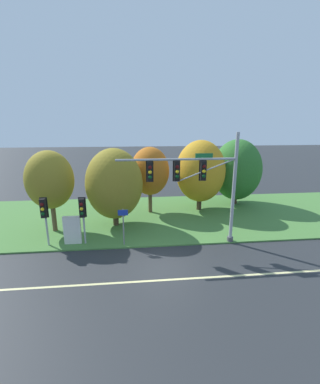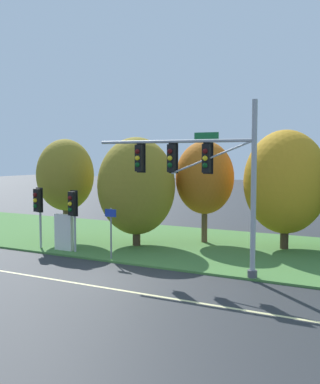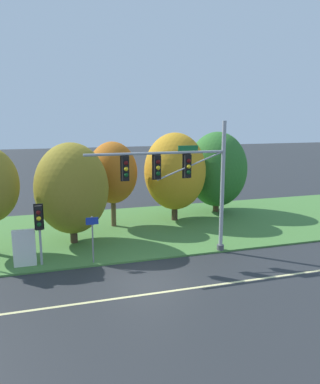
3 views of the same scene
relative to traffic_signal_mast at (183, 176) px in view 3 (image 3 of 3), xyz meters
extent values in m
plane|color=#282B2D|center=(-2.59, -2.70, -4.48)|extent=(160.00, 160.00, 0.00)
cube|color=beige|center=(-2.59, -3.90, -4.47)|extent=(36.00, 0.16, 0.01)
cube|color=#477A38|center=(-2.59, 5.55, -4.43)|extent=(48.00, 11.50, 0.10)
cylinder|color=#9EA0A5|center=(2.32, 0.01, -0.76)|extent=(0.22, 0.22, 7.23)
cylinder|color=#4C4C51|center=(2.32, 0.01, -4.23)|extent=(0.40, 0.40, 0.30)
cylinder|color=#9EA0A5|center=(-1.41, 0.01, 1.23)|extent=(7.48, 0.14, 0.14)
cylinder|color=#9EA0A5|center=(0.46, 0.01, 0.53)|extent=(3.77, 0.08, 1.47)
cube|color=black|center=(0.26, 0.01, 0.50)|extent=(0.34, 0.28, 1.22)
cube|color=black|center=(0.26, 0.17, 0.50)|extent=(0.46, 0.04, 1.34)
sphere|color=#4C0C0C|center=(0.26, -0.17, 0.80)|extent=(0.22, 0.22, 0.22)
sphere|color=yellow|center=(0.26, -0.17, 0.50)|extent=(0.22, 0.22, 0.22)
sphere|color=#0C4219|center=(0.26, -0.17, 0.20)|extent=(0.22, 0.22, 0.22)
cube|color=black|center=(-1.41, 0.01, 0.50)|extent=(0.34, 0.28, 1.22)
cube|color=black|center=(-1.41, 0.17, 0.50)|extent=(0.46, 0.04, 1.34)
sphere|color=#4C0C0C|center=(-1.41, -0.17, 0.80)|extent=(0.22, 0.22, 0.22)
sphere|color=yellow|center=(-1.41, -0.17, 0.50)|extent=(0.22, 0.22, 0.22)
sphere|color=#0C4219|center=(-1.41, -0.17, 0.20)|extent=(0.22, 0.22, 0.22)
cube|color=black|center=(-3.08, 0.01, 0.50)|extent=(0.34, 0.28, 1.22)
cube|color=black|center=(-3.08, 0.17, 0.50)|extent=(0.46, 0.04, 1.34)
sphere|color=#4C0C0C|center=(-3.08, -0.17, 0.80)|extent=(0.22, 0.22, 0.22)
sphere|color=yellow|center=(-3.08, -0.17, 0.50)|extent=(0.22, 0.22, 0.22)
sphere|color=#0C4219|center=(-3.08, -0.17, 0.20)|extent=(0.22, 0.22, 0.22)
cube|color=#196B33|center=(0.26, -0.04, 1.45)|extent=(1.10, 0.04, 0.28)
cylinder|color=#9EA0A5|center=(-7.39, 0.65, -2.83)|extent=(0.12, 0.12, 3.10)
cube|color=black|center=(-7.39, 0.45, -1.84)|extent=(0.34, 0.28, 1.22)
cube|color=black|center=(-7.39, 0.61, -1.84)|extent=(0.46, 0.04, 1.34)
sphere|color=#4C0C0C|center=(-7.39, 0.27, -1.54)|extent=(0.22, 0.22, 0.22)
sphere|color=yellow|center=(-7.39, 0.27, -1.84)|extent=(0.22, 0.22, 0.22)
sphere|color=#0C4219|center=(-7.39, 0.27, -2.14)|extent=(0.22, 0.22, 0.22)
cylinder|color=slate|center=(-4.82, 0.20, -3.14)|extent=(0.08, 0.08, 2.46)
cube|color=#193399|center=(-4.82, 0.17, -2.15)|extent=(0.64, 0.03, 0.37)
cylinder|color=#423021|center=(-5.56, 3.73, -3.31)|extent=(0.43, 0.43, 2.13)
ellipsoid|color=olive|center=(-5.56, 3.73, -1.06)|extent=(4.30, 4.30, 5.37)
cylinder|color=brown|center=(-2.67, 6.50, -2.97)|extent=(0.34, 0.34, 2.81)
ellipsoid|color=#B76019|center=(-2.67, 6.50, -0.64)|extent=(3.35, 3.35, 4.19)
cylinder|color=#423021|center=(1.88, 6.78, -3.19)|extent=(0.44, 0.44, 2.38)
ellipsoid|color=#C68C1E|center=(1.88, 6.78, -0.78)|extent=(4.42, 4.42, 5.53)
cylinder|color=#4C3823|center=(5.88, 8.25, -3.33)|extent=(0.47, 0.47, 2.10)
ellipsoid|color=#2D6B28|center=(5.88, 8.25, -0.99)|extent=(4.69, 4.69, 5.86)
cube|color=silver|center=(-8.18, 0.71, -3.43)|extent=(1.10, 0.24, 1.90)
cube|color=#4C4C51|center=(-8.58, 0.71, -4.33)|extent=(0.10, 0.20, 0.10)
cube|color=#4C4C51|center=(-7.78, 0.71, -4.33)|extent=(0.10, 0.20, 0.10)
camera|label=1|loc=(-4.06, -15.43, 3.33)|focal=24.00mm
camera|label=2|loc=(8.38, -18.80, 0.62)|focal=45.00mm
camera|label=3|loc=(-6.78, -18.38, 3.04)|focal=35.00mm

